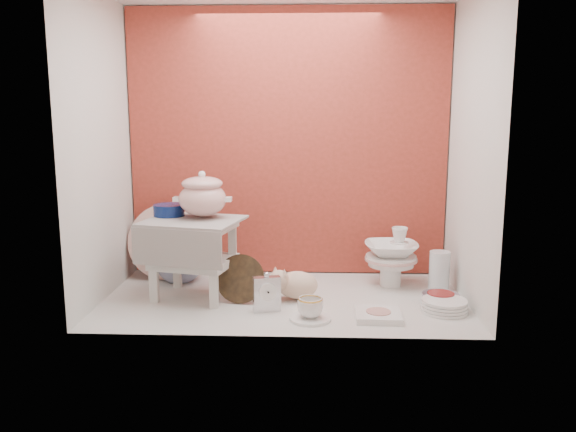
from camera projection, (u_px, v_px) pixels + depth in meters
name	position (u px, v px, depth m)	size (l,w,h in m)	color
ground	(284.00, 299.00, 2.94)	(1.80, 1.80, 0.00)	silver
niche_shell	(285.00, 111.00, 2.95)	(1.86, 1.03, 1.53)	#A9362A
step_stool	(194.00, 259.00, 2.94)	(0.46, 0.39, 0.40)	silver
soup_tureen	(202.00, 194.00, 2.93)	(0.28, 0.28, 0.24)	white
cobalt_bowl	(169.00, 210.00, 3.00)	(0.16, 0.16, 0.06)	#0B1C55
floral_platter	(167.00, 242.00, 3.28)	(0.43, 0.14, 0.42)	silver
blue_white_vase	(179.00, 256.00, 3.23)	(0.27, 0.27, 0.28)	white
lacquer_tray	(240.00, 279.00, 2.87)	(0.24, 0.10, 0.23)	black
mantel_clock	(267.00, 292.00, 2.74)	(0.13, 0.04, 0.19)	silver
plush_pig	(297.00, 284.00, 2.92)	(0.26, 0.18, 0.15)	beige
teacup_saucer	(310.00, 318.00, 2.64)	(0.19, 0.19, 0.01)	white
gold_rim_teacup	(310.00, 307.00, 2.63)	(0.12, 0.12, 0.09)	white
lattice_dish	(378.00, 315.00, 2.66)	(0.21, 0.21, 0.03)	white
dinner_plate_stack	(444.00, 306.00, 2.75)	(0.22, 0.22, 0.06)	white
crystal_bowl	(441.00, 300.00, 2.84)	(0.18, 0.18, 0.06)	silver
clear_glass_vase	(439.00, 271.00, 3.05)	(0.11, 0.11, 0.21)	silver
porcelain_tower	(391.00, 256.00, 3.13)	(0.28, 0.28, 0.32)	white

